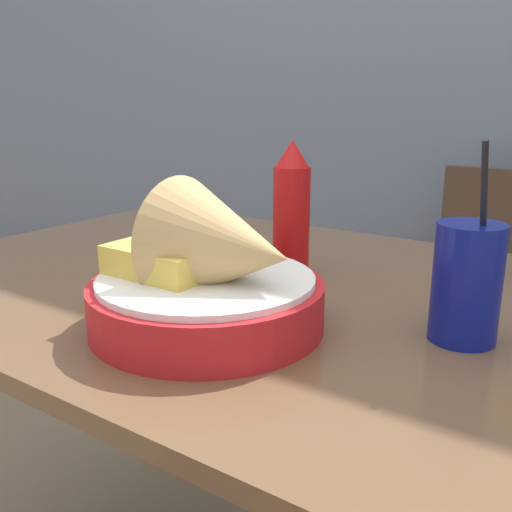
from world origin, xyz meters
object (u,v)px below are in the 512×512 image
(ketchup_bottle, at_px, (290,211))
(drink_cup, at_px, (466,286))
(food_basket, at_px, (213,279))
(chair_far_window, at_px, (501,297))

(ketchup_bottle, relative_size, drink_cup, 0.91)
(ketchup_bottle, bearing_deg, food_basket, -79.97)
(chair_far_window, relative_size, ketchup_bottle, 3.83)
(ketchup_bottle, bearing_deg, chair_far_window, 76.97)
(drink_cup, bearing_deg, food_basket, -151.92)
(ketchup_bottle, distance_m, drink_cup, 0.33)
(chair_far_window, bearing_deg, ketchup_bottle, -103.03)
(food_basket, bearing_deg, drink_cup, 28.08)
(chair_far_window, distance_m, food_basket, 1.10)
(drink_cup, bearing_deg, chair_far_window, 97.58)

